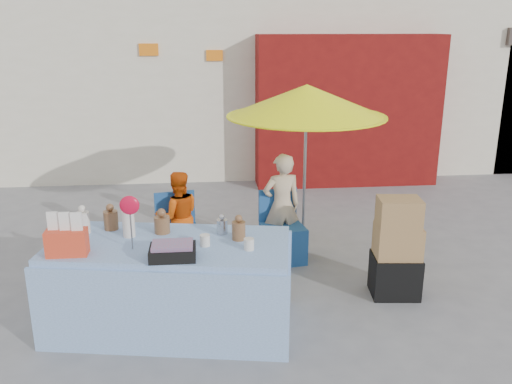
{
  "coord_description": "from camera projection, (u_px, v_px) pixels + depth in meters",
  "views": [
    {
      "loc": [
        -0.32,
        -5.04,
        2.76
      ],
      "look_at": [
        0.23,
        0.6,
        1.0
      ],
      "focal_mm": 38.0,
      "sensor_mm": 36.0,
      "label": 1
    }
  ],
  "objects": [
    {
      "name": "ground",
      "position": [
        239.0,
        301.0,
        5.64
      ],
      "size": [
        80.0,
        80.0,
        0.0
      ],
      "primitive_type": "plane",
      "color": "slate",
      "rests_on": "ground"
    },
    {
      "name": "backdrop",
      "position": [
        238.0,
        8.0,
        11.91
      ],
      "size": [
        14.0,
        8.0,
        7.8
      ],
      "color": "silver",
      "rests_on": "ground"
    },
    {
      "name": "market_table",
      "position": [
        170.0,
        284.0,
        5.06
      ],
      "size": [
        2.38,
        1.41,
        1.35
      ],
      "rotation": [
        0.0,
        0.0,
        -0.17
      ],
      "color": "#9AC1F7",
      "rests_on": "ground"
    },
    {
      "name": "chair_left",
      "position": [
        179.0,
        244.0,
        6.44
      ],
      "size": [
        0.56,
        0.55,
        0.85
      ],
      "rotation": [
        0.0,
        0.0,
        0.18
      ],
      "color": "#1E4C8B",
      "rests_on": "ground"
    },
    {
      "name": "chair_right",
      "position": [
        283.0,
        240.0,
        6.55
      ],
      "size": [
        0.56,
        0.55,
        0.85
      ],
      "rotation": [
        0.0,
        0.0,
        0.18
      ],
      "color": "#1E4C8B",
      "rests_on": "ground"
    },
    {
      "name": "vendor_orange",
      "position": [
        178.0,
        217.0,
        6.48
      ],
      "size": [
        0.61,
        0.51,
        1.12
      ],
      "primitive_type": "imported",
      "rotation": [
        0.0,
        0.0,
        3.32
      ],
      "color": "#D74D0B",
      "rests_on": "ground"
    },
    {
      "name": "vendor_beige",
      "position": [
        282.0,
        206.0,
        6.56
      ],
      "size": [
        0.52,
        0.39,
        1.3
      ],
      "primitive_type": "imported",
      "rotation": [
        0.0,
        0.0,
        3.32
      ],
      "color": "#CCB290",
      "rests_on": "ground"
    },
    {
      "name": "umbrella",
      "position": [
        307.0,
        101.0,
        6.37
      ],
      "size": [
        1.9,
        1.9,
        2.09
      ],
      "color": "gray",
      "rests_on": "ground"
    },
    {
      "name": "box_stack",
      "position": [
        397.0,
        251.0,
        5.64
      ],
      "size": [
        0.52,
        0.45,
        1.08
      ],
      "rotation": [
        0.0,
        0.0,
        -0.1
      ],
      "color": "black",
      "rests_on": "ground"
    },
    {
      "name": "tarp_bundle",
      "position": [
        78.0,
        323.0,
        4.99
      ],
      "size": [
        0.72,
        0.66,
        0.26
      ],
      "primitive_type": "ellipsoid",
      "rotation": [
        0.0,
        0.0,
        -0.4
      ],
      "color": "yellow",
      "rests_on": "ground"
    }
  ]
}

